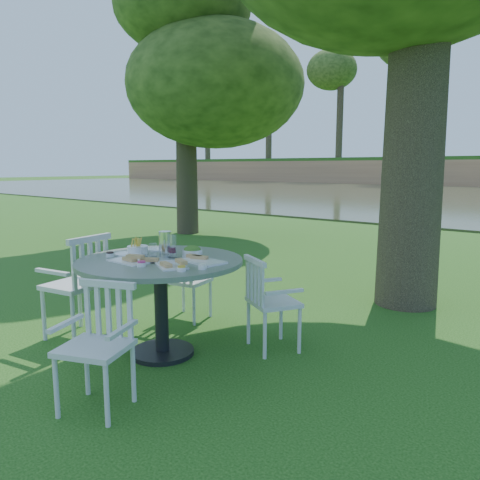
% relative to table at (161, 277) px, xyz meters
% --- Properties ---
extents(ground, '(140.00, 140.00, 0.00)m').
position_rel_table_xyz_m(ground, '(-0.20, 1.13, -0.70)').
color(ground, '#15410D').
rests_on(ground, ground).
extents(table, '(1.43, 1.43, 0.86)m').
position_rel_table_xyz_m(table, '(0.00, 0.00, 0.00)').
color(table, black).
rests_on(table, ground).
extents(chair_ne, '(0.57, 0.56, 0.85)m').
position_rel_table_xyz_m(chair_ne, '(0.65, 0.66, -0.20)').
color(chair_ne, silver).
rests_on(chair_ne, ground).
extents(chair_nw, '(0.48, 0.46, 0.83)m').
position_rel_table_xyz_m(chair_nw, '(-0.52, 0.77, -0.22)').
color(chair_nw, silver).
rests_on(chair_nw, ground).
extents(chair_sw, '(0.56, 0.59, 1.01)m').
position_rel_table_xyz_m(chair_sw, '(-0.88, -0.22, -0.11)').
color(chair_sw, silver).
rests_on(chair_sw, ground).
extents(chair_se, '(0.56, 0.54, 0.86)m').
position_rel_table_xyz_m(chair_se, '(0.35, -0.85, -0.20)').
color(chair_se, silver).
rests_on(chair_se, ground).
extents(tableware, '(1.11, 0.77, 0.23)m').
position_rel_table_xyz_m(tableware, '(-0.05, 0.06, 0.21)').
color(tableware, white).
rests_on(tableware, table).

